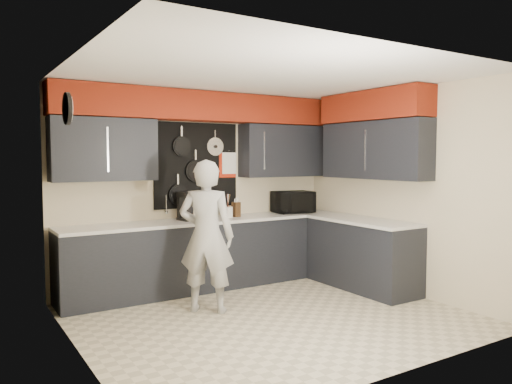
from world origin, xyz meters
TOP-DOWN VIEW (x-y plane):
  - ground at (0.00, 0.00)m, footprint 4.00×4.00m
  - back_wall_assembly at (0.01, 1.60)m, footprint 4.00×0.36m
  - right_wall_assembly at (1.85, 0.26)m, footprint 0.36×3.50m
  - left_wall_assembly at (-1.99, 0.02)m, footprint 0.05×3.50m
  - base_cabinets at (0.49, 1.13)m, footprint 3.95×2.20m
  - microwave at (1.37, 1.45)m, footprint 0.62×0.47m
  - knife_block at (0.41, 1.45)m, footprint 0.10×0.10m
  - utensil_crock at (0.29, 1.44)m, footprint 0.11×0.11m
  - coffee_maker at (-0.31, 1.48)m, footprint 0.23×0.27m
  - person at (-0.50, 0.53)m, footprint 0.74×0.72m

SIDE VIEW (x-z plane):
  - ground at x=0.00m, z-range 0.00..0.00m
  - base_cabinets at x=0.49m, z-range 0.00..0.92m
  - person at x=-0.50m, z-range 0.00..1.71m
  - utensil_crock at x=0.29m, z-range 0.92..1.07m
  - knife_block at x=0.41m, z-range 0.92..1.12m
  - microwave at x=1.37m, z-range 0.92..1.23m
  - coffee_maker at x=-0.31m, z-range 0.93..1.30m
  - left_wall_assembly at x=-1.99m, z-range 0.03..2.63m
  - right_wall_assembly at x=1.85m, z-range 0.64..3.24m
  - back_wall_assembly at x=0.01m, z-range 0.71..3.31m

